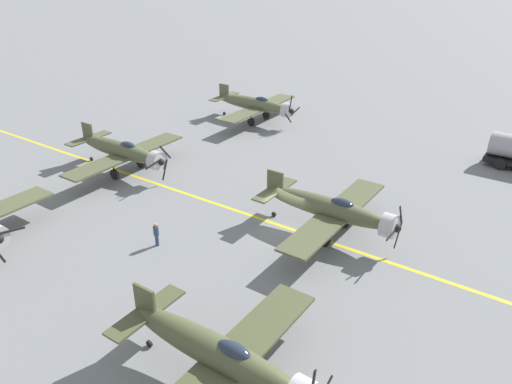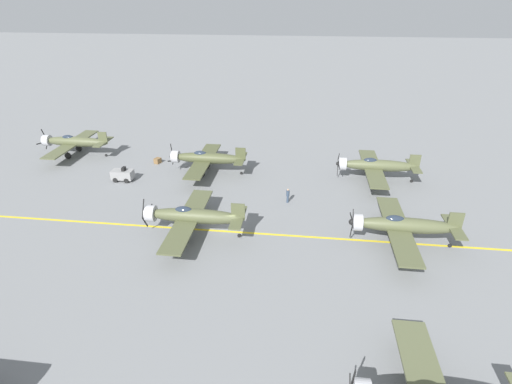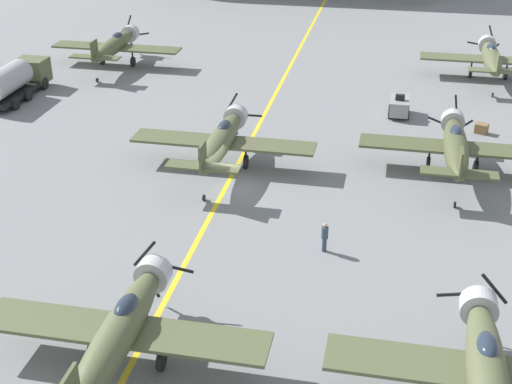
{
  "view_description": "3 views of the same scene",
  "coord_description": "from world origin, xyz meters",
  "px_view_note": "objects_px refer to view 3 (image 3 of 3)",
  "views": [
    {
      "loc": [
        26.24,
        15.55,
        17.91
      ],
      "look_at": [
        2.62,
        -0.75,
        3.65
      ],
      "focal_mm": 35.0,
      "sensor_mm": 36.0,
      "label": 1
    },
    {
      "loc": [
        -32.79,
        -7.12,
        21.08
      ],
      "look_at": [
        3.28,
        -2.67,
        2.87
      ],
      "focal_mm": 28.0,
      "sensor_mm": 36.0,
      "label": 2
    },
    {
      "loc": [
        9.68,
        -37.78,
        19.98
      ],
      "look_at": [
        2.62,
        -3.08,
        1.69
      ],
      "focal_mm": 50.0,
      "sensor_mm": 36.0,
      "label": 3
    }
  ],
  "objects_px": {
    "airplane_mid_center": "(222,140)",
    "ground_crew_walking": "(325,236)",
    "tow_tractor": "(399,106)",
    "airplane_far_right": "(491,57)",
    "supply_crate_by_tanker": "(481,128)",
    "airplane_near_center": "(121,330)",
    "airplane_near_right": "(487,372)",
    "airplane_far_left": "(115,45)",
    "fuel_tanker": "(15,80)",
    "airplane_mid_right": "(455,145)"
  },
  "relations": [
    {
      "from": "airplane_mid_center",
      "to": "ground_crew_walking",
      "type": "relative_size",
      "value": 7.17
    },
    {
      "from": "tow_tractor",
      "to": "ground_crew_walking",
      "type": "relative_size",
      "value": 1.55
    },
    {
      "from": "airplane_far_right",
      "to": "airplane_mid_center",
      "type": "distance_m",
      "value": 29.04
    },
    {
      "from": "airplane_far_right",
      "to": "ground_crew_walking",
      "type": "distance_m",
      "value": 33.01
    },
    {
      "from": "airplane_mid_center",
      "to": "supply_crate_by_tanker",
      "type": "xyz_separation_m",
      "value": [
        17.03,
        9.57,
        -1.65
      ]
    },
    {
      "from": "airplane_near_center",
      "to": "ground_crew_walking",
      "type": "bearing_deg",
      "value": 47.53
    },
    {
      "from": "airplane_near_right",
      "to": "airplane_far_left",
      "type": "distance_m",
      "value": 48.81
    },
    {
      "from": "tow_tractor",
      "to": "supply_crate_by_tanker",
      "type": "bearing_deg",
      "value": -21.51
    },
    {
      "from": "airplane_near_center",
      "to": "fuel_tanker",
      "type": "height_order",
      "value": "airplane_near_center"
    },
    {
      "from": "airplane_far_left",
      "to": "ground_crew_walking",
      "type": "xyz_separation_m",
      "value": [
        22.62,
        -28.26,
        -1.1
      ]
    },
    {
      "from": "airplane_near_center",
      "to": "tow_tractor",
      "type": "xyz_separation_m",
      "value": [
        10.35,
        31.51,
        -1.22
      ]
    },
    {
      "from": "airplane_far_left",
      "to": "airplane_mid_center",
      "type": "bearing_deg",
      "value": -48.28
    },
    {
      "from": "tow_tractor",
      "to": "ground_crew_walking",
      "type": "distance_m",
      "value": 21.0
    },
    {
      "from": "airplane_mid_right",
      "to": "supply_crate_by_tanker",
      "type": "height_order",
      "value": "airplane_mid_right"
    },
    {
      "from": "ground_crew_walking",
      "to": "airplane_near_right",
      "type": "bearing_deg",
      "value": -55.52
    },
    {
      "from": "airplane_far_right",
      "to": "airplane_mid_center",
      "type": "bearing_deg",
      "value": -146.62
    },
    {
      "from": "airplane_mid_center",
      "to": "airplane_near_center",
      "type": "height_order",
      "value": "same"
    },
    {
      "from": "airplane_mid_right",
      "to": "ground_crew_walking",
      "type": "relative_size",
      "value": 7.17
    },
    {
      "from": "airplane_near_right",
      "to": "ground_crew_walking",
      "type": "distance_m",
      "value": 12.68
    },
    {
      "from": "airplane_mid_center",
      "to": "supply_crate_by_tanker",
      "type": "bearing_deg",
      "value": 34.13
    },
    {
      "from": "airplane_near_center",
      "to": "tow_tractor",
      "type": "height_order",
      "value": "airplane_near_center"
    },
    {
      "from": "airplane_far_right",
      "to": "tow_tractor",
      "type": "bearing_deg",
      "value": -142.66
    },
    {
      "from": "ground_crew_walking",
      "to": "supply_crate_by_tanker",
      "type": "distance_m",
      "value": 20.62
    },
    {
      "from": "airplane_far_left",
      "to": "fuel_tanker",
      "type": "relative_size",
      "value": 1.5
    },
    {
      "from": "airplane_near_right",
      "to": "tow_tractor",
      "type": "relative_size",
      "value": 4.62
    },
    {
      "from": "airplane_near_right",
      "to": "supply_crate_by_tanker",
      "type": "distance_m",
      "value": 28.92
    },
    {
      "from": "fuel_tanker",
      "to": "airplane_near_center",
      "type": "bearing_deg",
      "value": -55.2
    },
    {
      "from": "airplane_mid_center",
      "to": "supply_crate_by_tanker",
      "type": "height_order",
      "value": "airplane_mid_center"
    },
    {
      "from": "airplane_far_right",
      "to": "ground_crew_walking",
      "type": "xyz_separation_m",
      "value": [
        -10.85,
        -31.16,
        -1.1
      ]
    },
    {
      "from": "airplane_mid_center",
      "to": "airplane_near_center",
      "type": "relative_size",
      "value": 1.0
    },
    {
      "from": "airplane_far_right",
      "to": "fuel_tanker",
      "type": "height_order",
      "value": "airplane_far_right"
    },
    {
      "from": "supply_crate_by_tanker",
      "to": "airplane_near_center",
      "type": "bearing_deg",
      "value": -119.25
    },
    {
      "from": "airplane_mid_center",
      "to": "ground_crew_walking",
      "type": "height_order",
      "value": "airplane_mid_center"
    },
    {
      "from": "airplane_far_right",
      "to": "airplane_far_left",
      "type": "height_order",
      "value": "airplane_far_left"
    },
    {
      "from": "airplane_near_right",
      "to": "airplane_far_left",
      "type": "xyz_separation_m",
      "value": [
        -29.77,
        38.67,
        0.0
      ]
    },
    {
      "from": "fuel_tanker",
      "to": "airplane_mid_right",
      "type": "bearing_deg",
      "value": -12.66
    },
    {
      "from": "airplane_far_right",
      "to": "fuel_tanker",
      "type": "xyz_separation_m",
      "value": [
        -38.28,
        -12.54,
        -0.5
      ]
    },
    {
      "from": "airplane_mid_center",
      "to": "airplane_near_right",
      "type": "relative_size",
      "value": 1.0
    },
    {
      "from": "airplane_near_center",
      "to": "supply_crate_by_tanker",
      "type": "xyz_separation_m",
      "value": [
        16.33,
        29.16,
        -1.65
      ]
    },
    {
      "from": "fuel_tanker",
      "to": "airplane_near_right",
      "type": "bearing_deg",
      "value": -40.02
    },
    {
      "from": "airplane_near_center",
      "to": "supply_crate_by_tanker",
      "type": "distance_m",
      "value": 33.46
    },
    {
      "from": "airplane_mid_right",
      "to": "tow_tractor",
      "type": "relative_size",
      "value": 4.62
    },
    {
      "from": "ground_crew_walking",
      "to": "supply_crate_by_tanker",
      "type": "relative_size",
      "value": 1.94
    },
    {
      "from": "tow_tractor",
      "to": "ground_crew_walking",
      "type": "height_order",
      "value": "tow_tractor"
    },
    {
      "from": "ground_crew_walking",
      "to": "airplane_mid_right",
      "type": "bearing_deg",
      "value": 57.43
    },
    {
      "from": "airplane_mid_right",
      "to": "tow_tractor",
      "type": "bearing_deg",
      "value": 119.29
    },
    {
      "from": "airplane_far_left",
      "to": "supply_crate_by_tanker",
      "type": "relative_size",
      "value": 13.92
    },
    {
      "from": "fuel_tanker",
      "to": "supply_crate_by_tanker",
      "type": "bearing_deg",
      "value": -0.38
    },
    {
      "from": "airplane_near_right",
      "to": "ground_crew_walking",
      "type": "bearing_deg",
      "value": 119.29
    },
    {
      "from": "airplane_far_left",
      "to": "fuel_tanker",
      "type": "distance_m",
      "value": 10.78
    }
  ]
}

